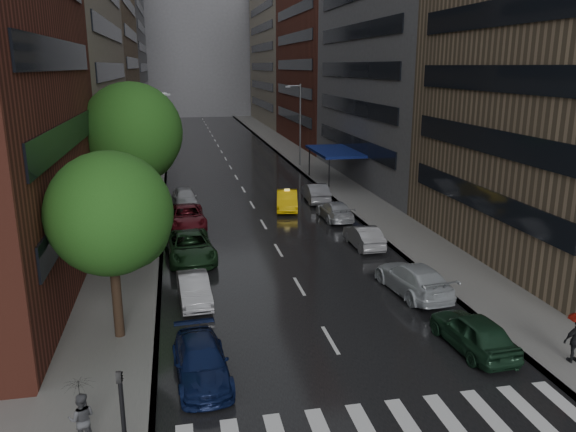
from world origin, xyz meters
name	(u,v)px	position (x,y,z in m)	size (l,w,h in m)	color
ground	(361,393)	(0.00, 0.00, 0.00)	(220.00, 220.00, 0.00)	gray
road	(227,161)	(0.00, 50.00, 0.01)	(14.00, 140.00, 0.01)	black
sidewalk_left	(150,163)	(-9.00, 50.00, 0.07)	(4.00, 140.00, 0.15)	gray
sidewalk_right	(301,159)	(9.00, 50.00, 0.07)	(4.00, 140.00, 0.15)	gray
crosswalk	(387,427)	(0.20, -2.00, 0.01)	(13.15, 2.80, 0.01)	silver
buildings_left	(94,24)	(-15.00, 58.79, 15.99)	(8.00, 108.00, 38.00)	maroon
buildings_right	(335,34)	(15.00, 56.70, 15.03)	(8.05, 109.10, 36.00)	#937A5B
building_far	(197,43)	(0.00, 118.00, 16.00)	(40.00, 14.00, 32.00)	slate
tree_near	(110,214)	(-8.60, 5.87, 5.41)	(4.97, 4.97, 7.91)	#382619
tree_mid	(132,133)	(-8.60, 20.62, 6.95)	(6.36, 6.36, 10.14)	#382619
tree_far	(144,133)	(-8.60, 34.45, 5.33)	(4.89, 4.89, 7.80)	#382619
taxi	(287,200)	(2.51, 25.92, 0.76)	(1.60, 4.59, 1.51)	yellow
parked_cars_left	(189,241)	(-5.40, 16.66, 0.75)	(3.15, 31.09, 1.60)	#0D1840
parked_cars_right	(369,240)	(5.40, 14.69, 0.75)	(2.71, 30.71, 1.58)	#193723
ped_black_umbrella	(81,406)	(-9.04, -1.10, 1.39)	(0.96, 0.98, 2.09)	#4D4D52
traffic_light	(123,419)	(-7.60, -3.25, 2.23)	(0.18, 0.15, 3.45)	black
street_lamp_left	(153,145)	(-7.72, 30.00, 4.89)	(1.74, 0.22, 9.00)	gray
street_lamp_right	(299,123)	(7.72, 45.00, 4.89)	(1.74, 0.22, 9.00)	gray
awning	(335,151)	(8.98, 35.00, 3.13)	(4.00, 8.00, 3.12)	navy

